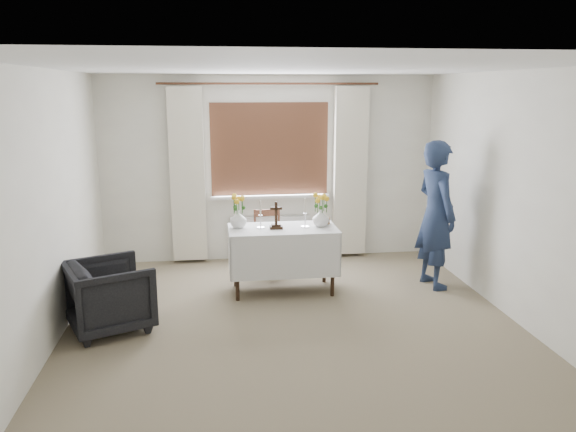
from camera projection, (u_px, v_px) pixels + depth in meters
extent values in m
plane|color=gray|center=(296.00, 331.00, 5.48)|extent=(5.00, 5.00, 0.00)
cube|color=silver|center=(283.00, 260.00, 6.50)|extent=(1.24, 0.64, 0.76)
imported|color=black|center=(110.00, 296.00, 5.48)|extent=(0.99, 0.98, 0.69)
imported|color=navy|center=(436.00, 215.00, 6.58)|extent=(0.53, 0.70, 1.75)
cube|color=silver|center=(271.00, 238.00, 7.76)|extent=(1.10, 0.10, 0.60)
imported|color=white|center=(238.00, 219.00, 6.41)|extent=(0.19, 0.19, 0.20)
imported|color=white|center=(321.00, 218.00, 6.46)|extent=(0.24, 0.24, 0.20)
cylinder|color=brown|center=(322.00, 221.00, 6.62)|extent=(0.18, 0.18, 0.07)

